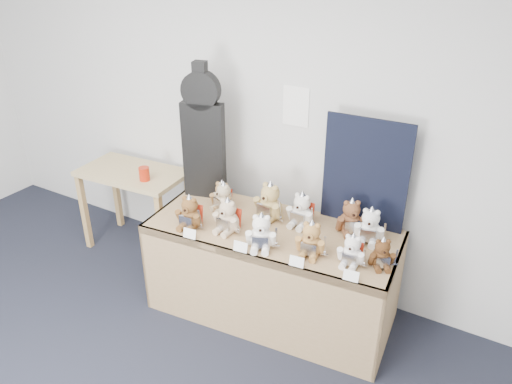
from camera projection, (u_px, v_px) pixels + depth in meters
The scene contains 22 objects.
room_shell at pixel (296, 106), 3.67m from camera, with size 6.00×6.00×6.00m.
display_table at pixel (268, 253), 3.59m from camera, with size 1.86×0.92×0.75m.
side_table at pixel (134, 184), 4.44m from camera, with size 0.97×0.59×0.78m.
guitar_case at pixel (203, 134), 3.81m from camera, with size 0.34×0.18×1.07m.
navy_board at pixel (365, 174), 3.45m from camera, with size 0.60×0.02×0.80m, color black.
red_cup at pixel (144, 174), 4.19m from camera, with size 0.09×0.09×0.12m, color #B2230B.
teddy_front_far_left at pixel (190, 214), 3.55m from camera, with size 0.23×0.19×0.28m.
teddy_front_left at pixel (228, 217), 3.50m from camera, with size 0.23×0.19×0.28m.
teddy_front_centre at pixel (261, 233), 3.31m from camera, with size 0.24×0.22×0.28m.
teddy_front_right at pixel (311, 240), 3.24m from camera, with size 0.23×0.20×0.27m.
teddy_front_far_right at pixel (352, 251), 3.14m from camera, with size 0.20×0.17×0.24m.
teddy_front_end at pixel (382, 254), 3.13m from camera, with size 0.19×0.18×0.23m.
teddy_back_left at pixel (223, 198), 3.78m from camera, with size 0.20×0.20×0.25m.
teddy_back_centre_left at pixel (270, 203), 3.65m from camera, with size 0.27×0.23×0.32m.
teddy_back_centre_right at pixel (301, 211), 3.57m from camera, with size 0.23×0.19×0.28m.
teddy_back_right at pixel (351, 218), 3.48m from camera, with size 0.24×0.23×0.29m.
teddy_back_end at pixel (370, 227), 3.38m from camera, with size 0.23×0.20×0.28m.
teddy_back_far_left at pixel (222, 196), 3.81m from camera, with size 0.20×0.18×0.25m.
entry_card_a at pixel (190, 234), 3.44m from camera, with size 0.10×0.00×0.07m, color white.
entry_card_b at pixel (240, 247), 3.30m from camera, with size 0.10×0.00×0.07m, color white.
entry_card_c at pixel (297, 262), 3.15m from camera, with size 0.10×0.00×0.07m, color white.
entry_card_d at pixel (351, 276), 3.02m from camera, with size 0.10×0.00×0.07m, color white.
Camera 1 is at (1.95, -0.72, 2.62)m, focal length 35.00 mm.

